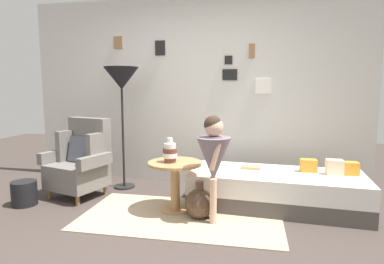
{
  "coord_description": "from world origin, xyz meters",
  "views": [
    {
      "loc": [
        0.83,
        -2.55,
        1.32
      ],
      "look_at": [
        0.15,
        0.95,
        0.85
      ],
      "focal_mm": 29.86,
      "sensor_mm": 36.0,
      "label": 1
    }
  ],
  "objects": [
    {
      "name": "pillow_mid",
      "position": [
        1.71,
        1.1,
        0.48
      ],
      "size": [
        0.18,
        0.12,
        0.16
      ],
      "primitive_type": "cube",
      "rotation": [
        0.0,
        0.0,
        0.01
      ],
      "color": "beige",
      "rests_on": "daybed"
    },
    {
      "name": "gallery_wall",
      "position": [
        0.0,
        1.95,
        1.3
      ],
      "size": [
        4.8,
        0.12,
        2.6
      ],
      "color": "beige",
      "rests_on": "ground"
    },
    {
      "name": "pillow_back",
      "position": [
        1.45,
        1.16,
        0.47
      ],
      "size": [
        0.18,
        0.12,
        0.14
      ],
      "primitive_type": "cube",
      "rotation": [
        0.0,
        0.0,
        0.02
      ],
      "color": "orange",
      "rests_on": "daybed"
    },
    {
      "name": "rug",
      "position": [
        0.11,
        0.57,
        0.01
      ],
      "size": [
        2.07,
        1.11,
        0.01
      ],
      "primitive_type": "cube",
      "color": "tan",
      "rests_on": "ground"
    },
    {
      "name": "side_table",
      "position": [
        0.01,
        0.72,
        0.4
      ],
      "size": [
        0.59,
        0.59,
        0.55
      ],
      "color": "tan",
      "rests_on": "ground"
    },
    {
      "name": "daybed",
      "position": [
        1.09,
        1.06,
        0.2
      ],
      "size": [
        1.96,
        0.95,
        0.4
      ],
      "color": "#4C4742",
      "rests_on": "ground"
    },
    {
      "name": "book_on_daybed",
      "position": [
        0.81,
        1.19,
        0.42
      ],
      "size": [
        0.22,
        0.16,
        0.03
      ],
      "primitive_type": "cube",
      "rotation": [
        0.0,
        0.0,
        -0.01
      ],
      "color": "tan",
      "rests_on": "daybed"
    },
    {
      "name": "floor_lamp",
      "position": [
        -0.89,
        1.43,
        1.42
      ],
      "size": [
        0.46,
        0.46,
        1.62
      ],
      "color": "black",
      "rests_on": "ground"
    },
    {
      "name": "ground_plane",
      "position": [
        0.0,
        0.0,
        0.0
      ],
      "size": [
        12.0,
        12.0,
        0.0
      ],
      "primitive_type": "plane",
      "color": "#423833"
    },
    {
      "name": "magazine_basket",
      "position": [
        -1.75,
        0.57,
        0.14
      ],
      "size": [
        0.28,
        0.28,
        0.28
      ],
      "primitive_type": "cylinder",
      "color": "black",
      "rests_on": "ground"
    },
    {
      "name": "armchair",
      "position": [
        -1.28,
        1.02,
        0.44
      ],
      "size": [
        0.86,
        0.74,
        0.97
      ],
      "color": "olive",
      "rests_on": "ground"
    },
    {
      "name": "vase_striped",
      "position": [
        -0.04,
        0.69,
        0.66
      ],
      "size": [
        0.16,
        0.16,
        0.26
      ],
      "color": "brown",
      "rests_on": "side_table"
    },
    {
      "name": "demijohn_near",
      "position": [
        0.3,
        0.58,
        0.16
      ],
      "size": [
        0.31,
        0.31,
        0.39
      ],
      "color": "#473323",
      "rests_on": "ground"
    },
    {
      "name": "person_child",
      "position": [
        0.45,
        0.51,
        0.68
      ],
      "size": [
        0.34,
        0.34,
        1.08
      ],
      "color": "#D8AD8E",
      "rests_on": "ground"
    },
    {
      "name": "pillow_head",
      "position": [
        1.87,
        1.11,
        0.47
      ],
      "size": [
        0.19,
        0.13,
        0.14
      ],
      "primitive_type": "cube",
      "rotation": [
        0.0,
        0.0,
        0.04
      ],
      "color": "orange",
      "rests_on": "daybed"
    }
  ]
}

